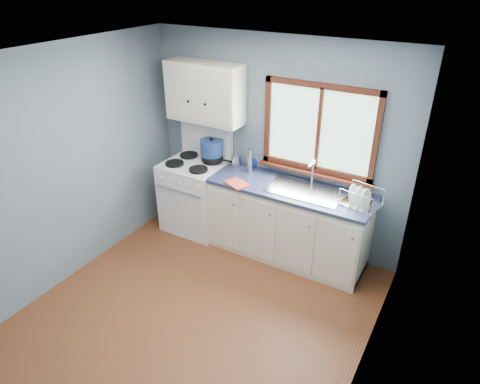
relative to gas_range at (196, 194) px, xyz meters
The scene contains 18 objects.
floor 1.82m from the gas_range, 57.18° to the right, with size 3.20×3.60×0.02m, color brown.
ceiling 2.67m from the gas_range, 57.18° to the right, with size 3.20×3.60×0.02m, color white.
wall_back 1.26m from the gas_range, 19.54° to the left, with size 3.20×0.02×2.50m, color slate.
wall_left 1.78m from the gas_range, 114.14° to the right, with size 0.02×3.60×2.50m, color slate.
wall_right 3.05m from the gas_range, 29.91° to the right, with size 0.02×3.60×2.50m, color slate.
gas_range is the anchor object (origin of this frame).
base_cabinets 1.31m from the gas_range, ahead, with size 1.85×0.60×0.88m.
countertop 1.37m from the gas_range, ahead, with size 1.89×0.64×0.04m, color #222945.
sink 1.53m from the gas_range, ahead, with size 0.84×0.46×0.44m.
window 1.81m from the gas_range, 11.37° to the left, with size 1.36×0.10×1.03m.
upper_cabinets 1.32m from the gas_range, 56.70° to the left, with size 0.95×0.35×0.70m.
skillet 0.55m from the gas_range, 35.82° to the left, with size 0.42×0.29×0.05m.
stockpot 0.64m from the gas_range, 43.78° to the left, with size 0.34×0.34×0.29m.
utensil_crock 0.74m from the gas_range, 20.95° to the left, with size 0.12×0.12×0.37m.
thermos 0.93m from the gas_range, 11.74° to the left, with size 0.07×0.07×0.29m, color silver.
soap_bottle 0.91m from the gas_range, 20.49° to the left, with size 0.10×0.10×0.27m, color #0D30BB.
dish_towel 0.90m from the gas_range, 16.19° to the right, with size 0.26×0.19×0.02m, color #DD4B34.
dish_rack 2.15m from the gas_range, ahead, with size 0.43×0.36×0.20m.
Camera 1 is at (2.00, -2.47, 3.13)m, focal length 32.00 mm.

